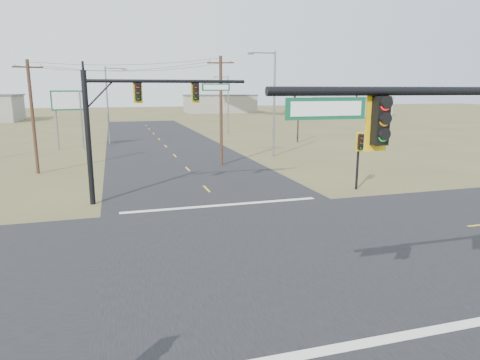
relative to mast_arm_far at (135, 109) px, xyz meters
name	(u,v)px	position (x,y,z in m)	size (l,w,h in m)	color
ground	(264,249)	(4.70, -10.10, -5.68)	(320.00, 320.00, 0.00)	brown
road_ew	(264,249)	(4.70, -10.10, -5.67)	(160.00, 14.00, 0.02)	black
road_ns	(264,249)	(4.70, -10.10, -5.67)	(14.00, 160.00, 0.02)	black
stop_bar_near	(356,345)	(4.70, -17.60, -5.65)	(12.00, 0.40, 0.01)	silver
stop_bar_far	(222,205)	(4.70, -2.60, -5.65)	(12.00, 0.40, 0.01)	silver
mast_arm_far	(135,109)	(0.00, 0.00, 0.00)	(9.81, 0.53, 7.94)	black
pedestal_signal_ne	(360,147)	(14.78, -1.19, -2.68)	(0.58, 0.50, 4.06)	black
utility_pole_near	(221,110)	(8.07, 11.09, -0.62)	(2.25, 1.03, 9.75)	#462C1E
utility_pole_far	(33,116)	(-7.56, 11.55, -0.90)	(2.22, 0.61, 9.19)	#462C1E
highway_sign	(68,108)	(-6.18, 26.41, -0.97)	(3.49, 1.05, 6.75)	slate
streetlight_a	(272,98)	(14.38, 14.83, 0.28)	(2.95, 0.31, 10.61)	slate
streetlight_b	(227,101)	(15.85, 38.59, -0.67)	(2.50, 0.40, 8.93)	slate
streetlight_c	(109,101)	(-1.66, 29.92, -0.29)	(2.67, 0.25, 9.61)	slate
bare_tree_c	(298,104)	(21.98, 25.23, -0.75)	(3.34, 3.34, 6.29)	black
warehouse_mid	(220,104)	(29.70, 99.90, -3.18)	(20.00, 12.00, 5.00)	gray
warehouse_right	(352,107)	(59.70, 74.90, -3.43)	(18.00, 10.00, 4.50)	gray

